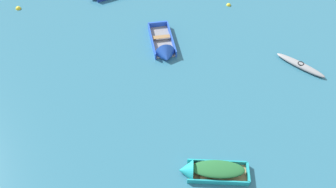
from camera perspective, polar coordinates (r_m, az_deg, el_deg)
The scene contains 5 objects.
rowboat_blue_midfield_left at distance 27.28m, azimuth -0.59°, elevation 6.95°, with size 2.87×4.64×1.45m.
rowboat_turquoise_midfield_right at distance 20.47m, azimuth 5.87°, elevation -11.69°, with size 3.92×1.70×1.21m.
kayak_grey_back_row_right at distance 27.68m, azimuth 19.80°, elevation 4.24°, with size 3.46×2.53×0.35m.
mooring_buoy_outer_edge at distance 34.35m, azimuth -22.13°, elevation 12.11°, with size 0.45×0.45×0.45m, color yellow.
mooring_buoy_central at distance 32.79m, azimuth 9.36°, elevation 13.38°, with size 0.38×0.38×0.38m, color yellow.
Camera 1 is at (2.65, 8.88, 17.60)m, focal length 39.39 mm.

